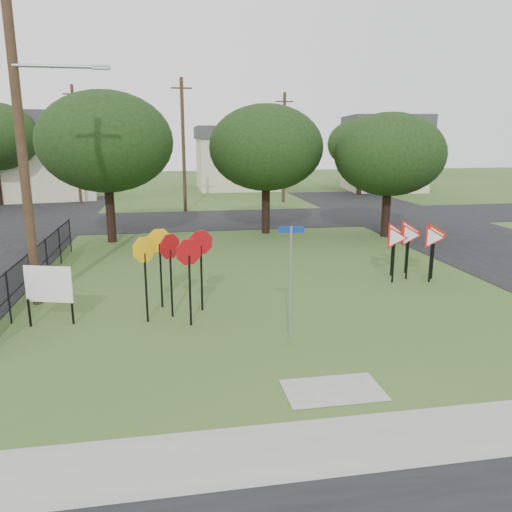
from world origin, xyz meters
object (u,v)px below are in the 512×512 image
(info_board, at_px, (49,286))
(stop_sign_cluster, at_px, (173,255))
(street_name_sign, at_px, (290,278))
(yield_sign_cluster, at_px, (415,237))

(info_board, bearing_deg, stop_sign_cluster, 2.84)
(street_name_sign, height_order, stop_sign_cluster, street_name_sign)
(street_name_sign, bearing_deg, info_board, 158.83)
(street_name_sign, height_order, info_board, street_name_sign)
(street_name_sign, xyz_separation_m, info_board, (-6.14, 2.38, -0.60))
(stop_sign_cluster, xyz_separation_m, info_board, (-3.36, -0.17, -0.71))
(stop_sign_cluster, height_order, info_board, stop_sign_cluster)
(stop_sign_cluster, distance_m, yield_sign_cluster, 9.05)
(yield_sign_cluster, height_order, info_board, yield_sign_cluster)
(yield_sign_cluster, distance_m, info_board, 12.35)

